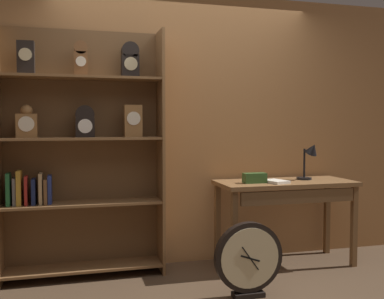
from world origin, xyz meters
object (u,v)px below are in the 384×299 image
(desk_lamp, at_px, (310,156))
(open_repair_manual, at_px, (276,182))
(bookshelf, at_px, (80,149))
(workbench, at_px, (286,192))
(toolbox_small, at_px, (255,178))
(round_clock_large, at_px, (249,259))

(desk_lamp, relative_size, open_repair_manual, 1.70)
(open_repair_manual, bearing_deg, bookshelf, 154.56)
(workbench, bearing_deg, toolbox_small, -174.79)
(bookshelf, height_order, open_repair_manual, bookshelf)
(bookshelf, xyz_separation_m, workbench, (1.89, -0.20, -0.43))
(bookshelf, height_order, workbench, bookshelf)
(round_clock_large, bearing_deg, workbench, 44.74)
(bookshelf, height_order, toolbox_small, bookshelf)
(bookshelf, bearing_deg, round_clock_large, -33.97)
(round_clock_large, bearing_deg, toolbox_small, 63.23)
(toolbox_small, bearing_deg, desk_lamp, 7.37)
(desk_lamp, xyz_separation_m, round_clock_large, (-0.92, -0.69, -0.74))
(bookshelf, bearing_deg, workbench, -5.94)
(workbench, xyz_separation_m, round_clock_large, (-0.65, -0.64, -0.40))
(toolbox_small, distance_m, round_clock_large, 0.88)
(bookshelf, xyz_separation_m, desk_lamp, (2.17, -0.15, -0.10))
(desk_lamp, distance_m, round_clock_large, 1.37)
(bookshelf, distance_m, round_clock_large, 1.72)
(bookshelf, xyz_separation_m, open_repair_manual, (1.74, -0.27, -0.31))
(bookshelf, distance_m, open_repair_manual, 1.79)
(workbench, relative_size, round_clock_large, 2.21)
(workbench, height_order, desk_lamp, desk_lamp)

